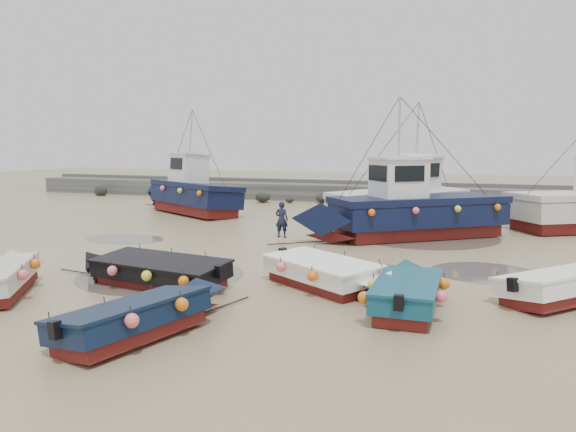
% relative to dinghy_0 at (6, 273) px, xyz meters
% --- Properties ---
extents(ground, '(120.00, 120.00, 0.00)m').
position_rel_dinghy_0_xyz_m(ground, '(6.96, 5.27, -0.55)').
color(ground, tan).
rests_on(ground, ground).
extents(seawall, '(60.00, 4.92, 1.50)m').
position_rel_dinghy_0_xyz_m(seawall, '(7.01, 27.26, 0.08)').
color(seawall, '#62625E').
rests_on(seawall, ground).
extents(puddle_a, '(5.41, 5.41, 0.01)m').
position_rel_dinghy_0_xyz_m(puddle_a, '(2.99, 3.32, -0.55)').
color(puddle_a, '#544C43').
rests_on(puddle_a, ground).
extents(puddle_b, '(3.52, 3.52, 0.01)m').
position_rel_dinghy_0_xyz_m(puddle_b, '(12.90, 7.22, -0.55)').
color(puddle_b, '#544C43').
rests_on(puddle_b, ground).
extents(puddle_c, '(3.73, 3.73, 0.01)m').
position_rel_dinghy_0_xyz_m(puddle_c, '(-2.26, 8.62, -0.55)').
color(puddle_c, '#544C43').
rests_on(puddle_c, ground).
extents(puddle_d, '(6.70, 6.70, 0.01)m').
position_rel_dinghy_0_xyz_m(puddle_d, '(10.24, 14.10, -0.55)').
color(puddle_d, '#544C43').
rests_on(puddle_d, ground).
extents(dinghy_0, '(3.67, 5.32, 1.43)m').
position_rel_dinghy_0_xyz_m(dinghy_0, '(0.00, 0.00, 0.00)').
color(dinghy_0, maroon).
rests_on(dinghy_0, ground).
extents(dinghy_1, '(2.71, 5.72, 1.43)m').
position_rel_dinghy_0_xyz_m(dinghy_1, '(5.87, -1.75, 0.00)').
color(dinghy_1, maroon).
rests_on(dinghy_1, ground).
extents(dinghy_2, '(2.07, 5.60, 1.43)m').
position_rel_dinghy_0_xyz_m(dinghy_2, '(11.07, 2.32, 0.01)').
color(dinghy_2, maroon).
rests_on(dinghy_2, ground).
extents(dinghy_4, '(6.56, 2.63, 1.43)m').
position_rel_dinghy_0_xyz_m(dinghy_4, '(3.47, 2.10, -0.01)').
color(dinghy_4, maroon).
rests_on(dinghy_4, ground).
extents(dinghy_5, '(5.46, 3.94, 1.43)m').
position_rel_dinghy_0_xyz_m(dinghy_5, '(8.66, 3.41, -0.00)').
color(dinghy_5, maroon).
rests_on(dinghy_5, ground).
extents(cabin_boat_0, '(9.27, 6.24, 6.22)m').
position_rel_dinghy_0_xyz_m(cabin_boat_0, '(-4.13, 17.55, 0.79)').
color(cabin_boat_0, maroon).
rests_on(cabin_boat_0, ground).
extents(cabin_boat_1, '(7.10, 9.99, 6.22)m').
position_rel_dinghy_0_xyz_m(cabin_boat_1, '(9.01, 16.64, 0.76)').
color(cabin_boat_1, maroon).
rests_on(cabin_boat_1, ground).
extents(cabin_boat_2, '(9.62, 7.82, 6.22)m').
position_rel_dinghy_0_xyz_m(cabin_boat_2, '(9.46, 13.15, 0.76)').
color(cabin_boat_2, maroon).
rests_on(cabin_boat_2, ground).
extents(person, '(0.63, 0.45, 1.63)m').
position_rel_dinghy_0_xyz_m(person, '(4.17, 11.39, -0.55)').
color(person, '#161A32').
rests_on(person, ground).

